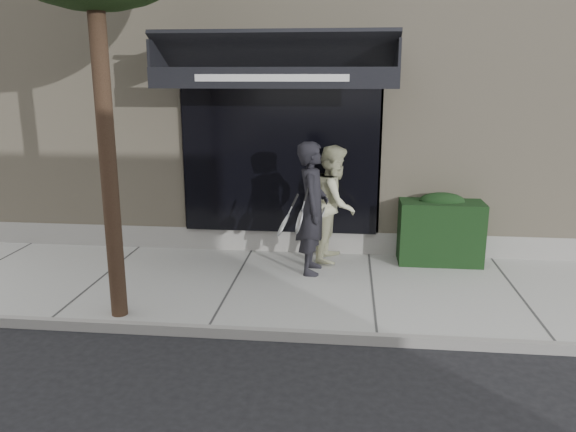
# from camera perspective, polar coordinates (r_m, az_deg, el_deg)

# --- Properties ---
(ground) EXTENTS (80.00, 80.00, 0.00)m
(ground) POSITION_cam_1_polar(r_m,az_deg,el_deg) (8.19, 8.51, -7.89)
(ground) COLOR black
(ground) RESTS_ON ground
(sidewalk) EXTENTS (20.00, 3.00, 0.12)m
(sidewalk) POSITION_cam_1_polar(r_m,az_deg,el_deg) (8.16, 8.53, -7.50)
(sidewalk) COLOR #A4A49E
(sidewalk) RESTS_ON ground
(curb) EXTENTS (20.00, 0.10, 0.14)m
(curb) POSITION_cam_1_polar(r_m,az_deg,el_deg) (6.74, 9.03, -12.25)
(curb) COLOR gray
(curb) RESTS_ON ground
(building_facade) EXTENTS (14.30, 8.04, 5.64)m
(building_facade) POSITION_cam_1_polar(r_m,az_deg,el_deg) (12.56, 8.09, 12.55)
(building_facade) COLOR tan
(building_facade) RESTS_ON ground
(hedge) EXTENTS (1.30, 0.70, 1.14)m
(hedge) POSITION_cam_1_polar(r_m,az_deg,el_deg) (9.28, 15.18, -1.31)
(hedge) COLOR black
(hedge) RESTS_ON sidewalk
(pedestrian_front) EXTENTS (0.74, 0.88, 1.99)m
(pedestrian_front) POSITION_cam_1_polar(r_m,az_deg,el_deg) (8.38, 2.48, 0.79)
(pedestrian_front) COLOR black
(pedestrian_front) RESTS_ON sidewalk
(pedestrian_back) EXTENTS (0.84, 1.00, 1.87)m
(pedestrian_back) POSITION_cam_1_polar(r_m,az_deg,el_deg) (9.01, 4.74, 1.29)
(pedestrian_back) COLOR beige
(pedestrian_back) RESTS_ON sidewalk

